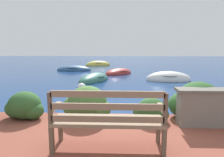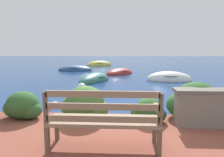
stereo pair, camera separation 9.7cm
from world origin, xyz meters
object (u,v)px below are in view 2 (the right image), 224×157
at_px(rowboat_mid, 169,79).
at_px(rowboat_distant, 99,65).
at_px(rowboat_outer, 75,70).
at_px(rowboat_nearest, 94,80).
at_px(rowboat_far, 119,73).
at_px(park_bench, 103,118).
at_px(mooring_buoy, 82,87).

distance_m(rowboat_mid, rowboat_distant, 10.19).
bearing_deg(rowboat_outer, rowboat_mid, -34.33).
distance_m(rowboat_nearest, rowboat_far, 3.26).
distance_m(park_bench, rowboat_distant, 16.99).
xyz_separation_m(rowboat_far, mooring_buoy, (-1.54, -5.05, 0.01)).
relative_size(rowboat_mid, mooring_buoy, 5.86).
xyz_separation_m(rowboat_far, rowboat_distant, (-2.09, 6.31, 0.01)).
relative_size(rowboat_distant, mooring_buoy, 6.36).
xyz_separation_m(rowboat_nearest, rowboat_distant, (-0.81, 9.31, 0.01)).
distance_m(rowboat_far, rowboat_distant, 6.64).
distance_m(park_bench, rowboat_outer, 12.87).
height_order(rowboat_outer, mooring_buoy, rowboat_outer).
relative_size(rowboat_outer, mooring_buoy, 6.55).
distance_m(rowboat_nearest, rowboat_mid, 3.96).
distance_m(rowboat_nearest, rowboat_outer, 5.32).
xyz_separation_m(rowboat_outer, mooring_buoy, (1.93, -6.90, 0.00)).
xyz_separation_m(park_bench, rowboat_outer, (-3.39, 12.40, -0.64)).
bearing_deg(mooring_buoy, rowboat_distant, 92.76).
bearing_deg(rowboat_far, rowboat_distant, -121.56).
xyz_separation_m(rowboat_nearest, rowboat_far, (1.27, 3.00, -0.01)).
bearing_deg(mooring_buoy, park_bench, -75.11).
bearing_deg(rowboat_far, mooring_buoy, 23.17).
relative_size(rowboat_nearest, rowboat_far, 1.07).
bearing_deg(rowboat_outer, rowboat_distant, 75.00).
xyz_separation_m(park_bench, mooring_buoy, (-1.46, 5.50, -0.64)).
height_order(rowboat_far, mooring_buoy, rowboat_far).
distance_m(park_bench, rowboat_far, 10.57).
relative_size(rowboat_nearest, mooring_buoy, 6.56).
xyz_separation_m(park_bench, rowboat_far, (0.08, 10.55, -0.65)).
xyz_separation_m(rowboat_distant, mooring_buoy, (0.55, -11.36, -0.01)).
relative_size(park_bench, rowboat_outer, 0.61).
bearing_deg(rowboat_outer, mooring_buoy, -72.20).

